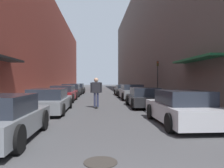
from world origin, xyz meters
TOP-DOWN VIEW (x-y plane):
  - ground at (0.00, 23.50)m, footprint 129.23×129.23m
  - curb_strip_left at (-4.83, 29.37)m, footprint 1.80×58.74m
  - curb_strip_right at (4.83, 29.37)m, footprint 1.80×58.74m
  - building_row_left at (-7.73, 29.37)m, footprint 4.90×58.74m
  - building_row_right at (7.73, 29.37)m, footprint 4.90×58.74m
  - parked_car_left_1 at (-2.79, 10.29)m, footprint 2.04×4.78m
  - parked_car_left_2 at (-2.93, 16.32)m, footprint 1.95×4.66m
  - parked_car_left_3 at (-2.99, 22.37)m, footprint 2.03×4.73m
  - parked_car_left_4 at (-2.77, 27.47)m, footprint 1.88×4.17m
  - parked_car_right_0 at (3.00, 6.51)m, footprint 1.96×4.15m
  - parked_car_right_1 at (2.79, 12.16)m, footprint 1.98×4.03m
  - parked_car_right_2 at (2.92, 18.10)m, footprint 2.06×4.77m
  - parked_car_right_3 at (2.82, 23.29)m, footprint 1.89×4.19m
  - skateboarder at (-0.27, 11.93)m, footprint 0.72×0.78m
  - manhole_cover at (-0.17, 2.88)m, footprint 0.70×0.70m
  - traffic_light at (5.41, 18.31)m, footprint 0.16×0.22m

SIDE VIEW (x-z plane):
  - ground at x=0.00m, z-range 0.00..0.00m
  - manhole_cover at x=-0.17m, z-range 0.00..0.02m
  - curb_strip_left at x=-4.83m, z-range 0.00..0.12m
  - curb_strip_right at x=4.83m, z-range 0.00..0.12m
  - parked_car_right_3 at x=2.82m, z-range -0.02..1.18m
  - parked_car_right_1 at x=2.79m, z-range -0.02..1.23m
  - parked_car_left_1 at x=-2.79m, z-range -0.03..1.24m
  - parked_car_left_4 at x=-2.77m, z-range -0.03..1.28m
  - parked_car_right_0 at x=3.00m, z-range -0.03..1.30m
  - parked_car_left_2 at x=-2.93m, z-range -0.02..1.29m
  - parked_car_left_3 at x=-2.99m, z-range -0.02..1.31m
  - parked_car_right_2 at x=2.92m, z-range -0.02..1.34m
  - skateboarder at x=-0.27m, z-range 0.22..2.09m
  - traffic_light at x=5.41m, z-range 0.53..3.90m
  - building_row_left at x=-7.73m, z-range 0.00..12.32m
  - building_row_right at x=7.73m, z-range 0.00..15.80m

